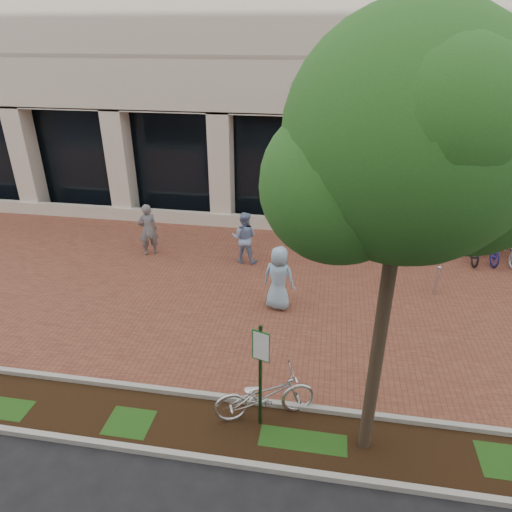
% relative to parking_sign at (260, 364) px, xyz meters
% --- Properties ---
extents(ground, '(120.00, 120.00, 0.00)m').
position_rel_parking_sign_xyz_m(ground, '(-1.04, 5.01, -1.46)').
color(ground, black).
rests_on(ground, ground).
extents(brick_plaza, '(40.00, 9.00, 0.01)m').
position_rel_parking_sign_xyz_m(brick_plaza, '(-1.04, 5.01, -1.45)').
color(brick_plaza, brown).
rests_on(brick_plaza, ground).
extents(planting_strip, '(40.00, 1.50, 0.01)m').
position_rel_parking_sign_xyz_m(planting_strip, '(-1.04, -0.24, -1.45)').
color(planting_strip, black).
rests_on(planting_strip, ground).
extents(curb_plaza_side, '(40.00, 0.12, 0.12)m').
position_rel_parking_sign_xyz_m(curb_plaza_side, '(-1.04, 0.51, -1.40)').
color(curb_plaza_side, '#AAA9A0').
rests_on(curb_plaza_side, ground).
extents(curb_street_side, '(40.00, 0.12, 0.12)m').
position_rel_parking_sign_xyz_m(curb_street_side, '(-1.04, -0.99, -1.40)').
color(curb_street_side, '#AAA9A0').
rests_on(curb_street_side, ground).
extents(parking_sign, '(0.34, 0.07, 2.28)m').
position_rel_parking_sign_xyz_m(parking_sign, '(0.00, 0.00, 0.00)').
color(parking_sign, '#143918').
rests_on(parking_sign, ground).
extents(street_tree, '(3.98, 3.32, 7.20)m').
position_rel_parking_sign_xyz_m(street_tree, '(2.00, -0.14, 3.87)').
color(street_tree, '#4D3A2C').
rests_on(street_tree, ground).
extents(locked_bicycle, '(2.10, 1.36, 1.04)m').
position_rel_parking_sign_xyz_m(locked_bicycle, '(0.06, 0.24, -0.94)').
color(locked_bicycle, silver).
rests_on(locked_bicycle, ground).
extents(pedestrian_left, '(0.77, 0.69, 1.77)m').
position_rel_parking_sign_xyz_m(pedestrian_left, '(-4.81, 6.71, -0.57)').
color(pedestrian_left, slate).
rests_on(pedestrian_left, ground).
extents(pedestrian_mid, '(0.86, 0.69, 1.71)m').
position_rel_parking_sign_xyz_m(pedestrian_mid, '(-1.58, 6.68, -0.61)').
color(pedestrian_mid, '#8196C1').
rests_on(pedestrian_mid, ground).
extents(pedestrian_right, '(0.99, 0.78, 1.79)m').
position_rel_parking_sign_xyz_m(pedestrian_right, '(-0.16, 4.17, -0.57)').
color(pedestrian_right, '#90B7D7').
rests_on(pedestrian_right, ground).
extents(bollard, '(0.12, 0.12, 0.92)m').
position_rel_parking_sign_xyz_m(bollard, '(4.16, 5.55, -0.99)').
color(bollard, silver).
rests_on(bollard, ground).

